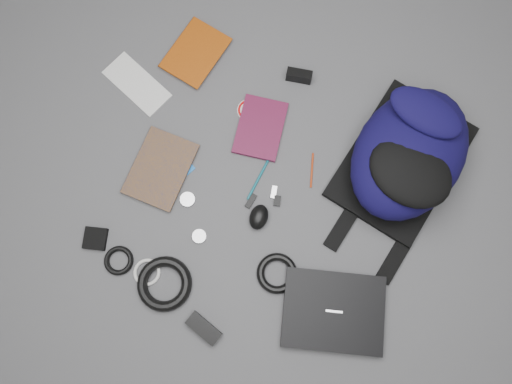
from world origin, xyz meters
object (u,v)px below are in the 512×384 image
at_px(backpack, 409,154).
at_px(dvd_case, 260,128).
at_px(comic_book, 136,159).
at_px(power_brick, 204,328).
at_px(pouch, 95,239).
at_px(laptop, 333,311).
at_px(textbook_red, 176,41).
at_px(compact_camera, 299,76).
at_px(mouse, 259,217).

relative_size(backpack, dvd_case, 2.45).
xyz_separation_m(comic_book, dvd_case, (0.34, 0.28, -0.00)).
relative_size(dvd_case, power_brick, 1.88).
xyz_separation_m(comic_book, pouch, (0.00, -0.30, -0.00)).
distance_m(comic_book, dvd_case, 0.44).
relative_size(comic_book, dvd_case, 1.17).
bearing_deg(backpack, laptop, -83.54).
height_order(textbook_red, comic_book, textbook_red).
bearing_deg(compact_camera, dvd_case, -115.00).
bearing_deg(power_brick, backpack, 78.79).
height_order(comic_book, dvd_case, comic_book).
height_order(laptop, comic_book, laptop).
relative_size(laptop, power_brick, 2.78).
bearing_deg(textbook_red, backpack, 2.53).
height_order(compact_camera, mouse, compact_camera).
bearing_deg(power_brick, pouch, -179.08).
bearing_deg(pouch, mouse, 31.49).
bearing_deg(comic_book, pouch, -91.69).
height_order(backpack, dvd_case, backpack).
distance_m(laptop, compact_camera, 0.81).
xyz_separation_m(dvd_case, power_brick, (0.11, -0.69, 0.01)).
bearing_deg(mouse, laptop, -33.90).
height_order(textbook_red, dvd_case, textbook_red).
distance_m(backpack, laptop, 0.56).
relative_size(comic_book, compact_camera, 2.83).
bearing_deg(comic_book, compact_camera, 50.25).
distance_m(laptop, mouse, 0.39).
distance_m(comic_book, power_brick, 0.61).
xyz_separation_m(laptop, mouse, (-0.34, 0.18, 0.01)).
distance_m(dvd_case, pouch, 0.67).
height_order(compact_camera, pouch, compact_camera).
height_order(backpack, power_brick, backpack).
xyz_separation_m(backpack, laptop, (-0.02, -0.55, -0.09)).
xyz_separation_m(backpack, dvd_case, (-0.49, -0.08, -0.10)).
relative_size(backpack, power_brick, 4.60).
relative_size(compact_camera, mouse, 1.04).
distance_m(textbook_red, mouse, 0.71).
bearing_deg(textbook_red, mouse, -32.76).
bearing_deg(comic_book, laptop, -15.37).
bearing_deg(textbook_red, compact_camera, 14.80).
bearing_deg(laptop, backpack, 69.35).
bearing_deg(dvd_case, textbook_red, 146.32).
bearing_deg(compact_camera, pouch, -128.90).
height_order(laptop, dvd_case, laptop).
distance_m(backpack, mouse, 0.53).
height_order(backpack, pouch, backpack).
xyz_separation_m(backpack, mouse, (-0.36, -0.37, -0.09)).
height_order(textbook_red, compact_camera, compact_camera).
bearing_deg(textbook_red, pouch, -76.58).
height_order(comic_book, mouse, mouse).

